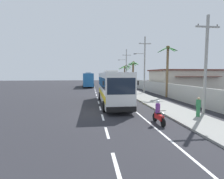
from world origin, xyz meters
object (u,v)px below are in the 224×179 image
(utility_pole_mid, at_px, (144,64))
(palm_second, at_px, (133,69))
(motorcycle_beside_bus, at_px, (117,91))
(utility_pole_nearest, at_px, (206,64))
(utility_pole_far, at_px, (126,67))
(roadside_building, at_px, (185,81))
(coach_bus_far_lane, at_px, (88,79))
(pedestrian_midwalk, at_px, (127,85))
(coach_bus_foreground, at_px, (112,87))
(palm_farthest, at_px, (126,70))
(motorcycle_trailing, at_px, (158,114))
(palm_third, at_px, (133,68))
(pedestrian_near_kerb, at_px, (133,88))
(palm_nearest, at_px, (125,72))
(palm_fourth, at_px, (167,64))
(pedestrian_far_walk, at_px, (198,106))

(utility_pole_mid, height_order, palm_second, utility_pole_mid)
(motorcycle_beside_bus, height_order, utility_pole_nearest, utility_pole_nearest)
(utility_pole_far, bearing_deg, roadside_building, -60.92)
(utility_pole_nearest, xyz_separation_m, utility_pole_far, (-0.01, 32.19, 0.99))
(coach_bus_far_lane, relative_size, pedestrian_midwalk, 6.21)
(utility_pole_far, bearing_deg, coach_bus_foreground, -105.14)
(coach_bus_far_lane, height_order, palm_farthest, palm_farthest)
(motorcycle_beside_bus, relative_size, palm_farthest, 0.31)
(motorcycle_trailing, xyz_separation_m, palm_second, (5.34, 28.22, 3.87))
(coach_bus_foreground, xyz_separation_m, palm_farthest, (8.53, 32.99, 2.71))
(utility_pole_far, relative_size, palm_third, 1.50)
(pedestrian_near_kerb, distance_m, palm_third, 16.94)
(utility_pole_far, xyz_separation_m, roadside_building, (8.29, -14.91, -3.16))
(coach_bus_foreground, relative_size, palm_nearest, 2.02)
(coach_bus_far_lane, distance_m, palm_third, 12.57)
(palm_fourth, bearing_deg, palm_second, 95.01)
(pedestrian_midwalk, height_order, palm_third, palm_third)
(motorcycle_beside_bus, relative_size, pedestrian_far_walk, 1.27)
(palm_third, relative_size, palm_fourth, 0.88)
(palm_farthest, height_order, roadside_building, palm_farthest)
(palm_second, distance_m, palm_third, 7.20)
(utility_pole_nearest, distance_m, palm_third, 33.33)
(motorcycle_trailing, height_order, pedestrian_far_walk, pedestrian_far_walk)
(coach_bus_foreground, relative_size, pedestrian_near_kerb, 7.70)
(pedestrian_midwalk, relative_size, palm_fourth, 0.23)
(utility_pole_far, xyz_separation_m, palm_nearest, (0.22, 3.13, -1.16))
(pedestrian_far_walk, xyz_separation_m, utility_pole_nearest, (1.12, 0.92, 3.39))
(palm_second, xyz_separation_m, palm_farthest, (0.98, 13.01, 0.21))
(pedestrian_far_walk, distance_m, utility_pole_nearest, 3.69)
(coach_bus_foreground, xyz_separation_m, pedestrian_midwalk, (5.38, 16.94, -0.95))
(motorcycle_trailing, distance_m, palm_nearest, 37.80)
(palm_second, relative_size, palm_fourth, 0.85)
(palm_second, distance_m, roadside_building, 12.09)
(palm_third, bearing_deg, coach_bus_far_lane, 179.49)
(coach_bus_foreground, height_order, coach_bus_far_lane, same)
(palm_third, bearing_deg, pedestrian_near_kerb, -103.28)
(coach_bus_foreground, height_order, motorcycle_beside_bus, coach_bus_foreground)
(palm_nearest, bearing_deg, pedestrian_midwalk, -98.72)
(coach_bus_far_lane, relative_size, palm_second, 1.72)
(pedestrian_far_walk, bearing_deg, palm_second, -168.66)
(utility_pole_far, bearing_deg, utility_pole_nearest, -89.98)
(motorcycle_trailing, relative_size, utility_pole_far, 0.20)
(motorcycle_beside_bus, xyz_separation_m, utility_pole_mid, (5.00, 0.99, 4.63))
(motorcycle_beside_bus, distance_m, utility_pole_mid, 6.89)
(motorcycle_trailing, height_order, utility_pole_mid, utility_pole_mid)
(coach_bus_foreground, distance_m, palm_fourth, 10.54)
(coach_bus_far_lane, height_order, palm_nearest, palm_nearest)
(utility_pole_nearest, xyz_separation_m, palm_second, (0.52, 26.24, 0.20))
(coach_bus_far_lane, xyz_separation_m, pedestrian_midwalk, (8.48, -10.17, -0.95))
(palm_nearest, distance_m, palm_second, 9.09)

